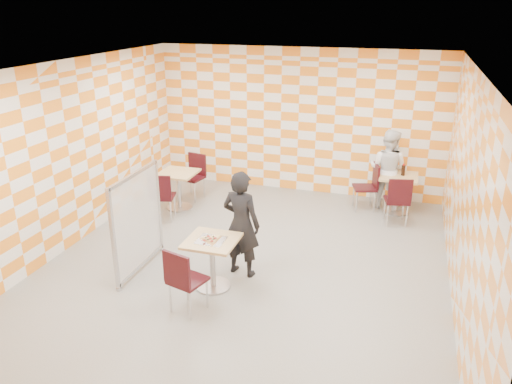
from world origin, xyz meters
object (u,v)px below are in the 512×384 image
chair_main_front (183,277)px  soda_bottle (403,170)px  main_table (212,255)px  sport_bottle (391,170)px  chair_second_front (398,198)px  chair_empty_far (195,172)px  empty_table (178,184)px  man_dark (241,224)px  second_table (398,187)px  chair_second_side (370,183)px  chair_empty_near (161,194)px  man_white (388,169)px  partition (138,221)px

chair_main_front → soda_bottle: 5.04m
main_table → soda_bottle: 4.38m
main_table → sport_bottle: 4.27m
main_table → chair_main_front: size_ratio=0.81×
chair_second_front → soda_bottle: (0.04, 0.67, 0.31)m
chair_main_front → chair_empty_far: same height
empty_table → man_dark: size_ratio=0.46×
second_table → chair_main_front: 4.97m
chair_second_side → empty_table: bearing=-163.7°
chair_main_front → chair_empty_near: same height
chair_second_side → sport_bottle: 0.48m
chair_main_front → chair_empty_near: 3.07m
chair_second_side → sport_bottle: (0.37, 0.07, 0.29)m
chair_empty_near → soda_bottle: soda_bottle is taller
chair_main_front → man_dark: man_dark is taller
empty_table → sport_bottle: 4.11m
chair_empty_far → chair_second_side: bearing=6.5°
chair_empty_far → man_white: 3.86m
chair_main_front → man_white: bearing=63.5°
main_table → empty_table: (-1.72, 2.53, 0.00)m
main_table → partition: 1.28m
partition → chair_main_front: bearing=-38.0°
sport_bottle → soda_bottle: (0.22, -0.02, 0.01)m
second_table → chair_second_side: chair_second_side is taller
chair_empty_far → man_white: (3.80, 0.63, 0.24)m
chair_second_side → soda_bottle: (0.59, 0.05, 0.31)m
main_table → empty_table: bearing=124.3°
second_table → chair_empty_far: size_ratio=0.81×
main_table → chair_empty_far: chair_empty_far is taller
second_table → sport_bottle: bearing=161.7°
main_table → man_white: bearing=60.6°
main_table → second_table: same height
main_table → chair_empty_near: bearing=133.1°
chair_second_side → chair_empty_near: (-3.60, -1.69, 0.00)m
second_table → chair_empty_near: 4.46m
empty_table → soda_bottle: 4.32m
second_table → chair_empty_near: bearing=-157.4°
second_table → chair_second_front: bearing=-87.1°
main_table → chair_empty_far: size_ratio=0.81×
chair_empty_far → soda_bottle: bearing=6.3°
soda_bottle → man_white: bearing=148.8°
chair_second_front → chair_empty_far: same height
chair_second_side → chair_empty_near: 3.98m
chair_empty_far → main_table: bearing=-62.3°
second_table → partition: bearing=-136.5°
partition → soda_bottle: 5.05m
second_table → sport_bottle: sport_bottle is taller
chair_second_front → partition: (-3.64, -2.79, 0.25)m
chair_main_front → chair_empty_far: size_ratio=1.00×
empty_table → man_dark: 2.86m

